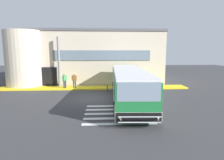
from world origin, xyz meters
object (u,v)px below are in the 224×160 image
bus_main_foreground (128,85)px  passenger_by_doorway (74,80)px  passenger_near_column (65,80)px  entry_support_column (59,62)px

bus_main_foreground → passenger_by_doorway: size_ratio=7.41×
passenger_near_column → passenger_by_doorway: (1.05, 0.25, 0.00)m
entry_support_column → bus_main_foreground: size_ratio=0.47×
bus_main_foreground → passenger_near_column: 8.29m
passenger_near_column → passenger_by_doorway: same height
entry_support_column → passenger_by_doorway: entry_support_column is taller
passenger_near_column → passenger_by_doorway: size_ratio=1.00×
bus_main_foreground → passenger_by_doorway: 7.68m
passenger_near_column → entry_support_column: bearing=128.1°
bus_main_foreground → passenger_by_doorway: bus_main_foreground is taller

